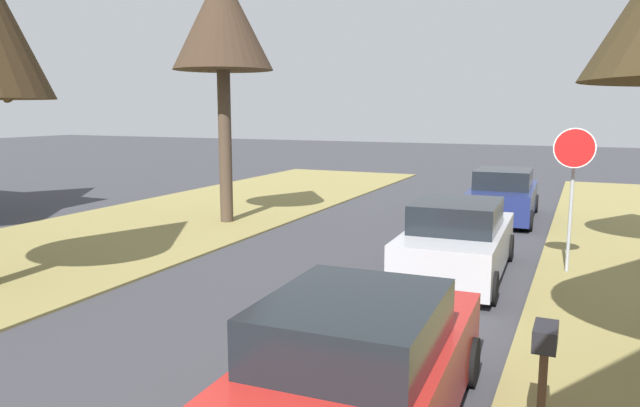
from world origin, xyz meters
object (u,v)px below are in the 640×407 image
object	(u,v)px
stop_sign_far	(573,169)
parked_sedan_navy	(503,196)
street_tree_left_mid_b	(222,22)
parked_sedan_red	(358,373)
curbside_mailbox	(544,351)
parked_sedan_silver	(457,241)

from	to	relation	value
stop_sign_far	parked_sedan_navy	world-z (taller)	stop_sign_far
parked_sedan_navy	street_tree_left_mid_b	bearing A→B (deg)	-151.81
parked_sedan_red	street_tree_left_mid_b	bearing A→B (deg)	129.18
street_tree_left_mid_b	parked_sedan_red	xyz separation A→B (m)	(7.77, -9.53, -5.11)
parked_sedan_red	curbside_mailbox	size ratio (longest dim) A/B	3.51
stop_sign_far	curbside_mailbox	bearing A→B (deg)	-90.22
stop_sign_far	street_tree_left_mid_b	xyz separation A→B (m)	(-9.52, 1.87, 3.64)
stop_sign_far	parked_sedan_silver	xyz separation A→B (m)	(-2.06, -1.11, -1.47)
stop_sign_far	parked_sedan_silver	world-z (taller)	stop_sign_far
parked_sedan_silver	parked_sedan_navy	size ratio (longest dim) A/B	1.00
street_tree_left_mid_b	parked_sedan_silver	bearing A→B (deg)	-21.74
parked_sedan_silver	curbside_mailbox	distance (m)	6.39
parked_sedan_silver	curbside_mailbox	size ratio (longest dim) A/B	3.51
street_tree_left_mid_b	curbside_mailbox	bearing A→B (deg)	-43.56
parked_sedan_navy	curbside_mailbox	world-z (taller)	parked_sedan_navy
parked_sedan_red	parked_sedan_silver	size ratio (longest dim) A/B	1.00
stop_sign_far	parked_sedan_navy	bearing A→B (deg)	109.17
parked_sedan_navy	parked_sedan_silver	bearing A→B (deg)	-90.13
stop_sign_far	parked_sedan_red	xyz separation A→B (m)	(-1.75, -7.66, -1.47)
parked_sedan_silver	stop_sign_far	bearing A→B (deg)	28.25
stop_sign_far	curbside_mailbox	world-z (taller)	stop_sign_far
stop_sign_far	curbside_mailbox	size ratio (longest dim) A/B	2.33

